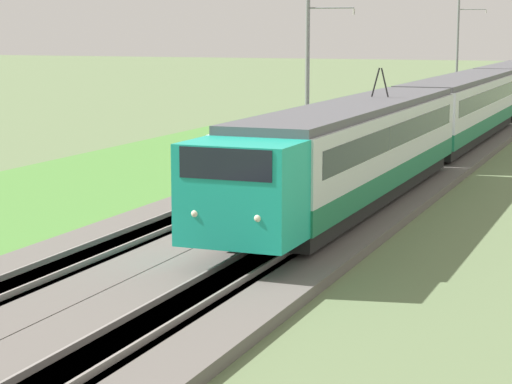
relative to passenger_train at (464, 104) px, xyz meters
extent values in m
cube|color=#605B56|center=(-1.86, 4.44, -2.12)|extent=(240.00, 4.40, 0.30)
cube|color=#605B56|center=(-1.86, 0.00, -2.12)|extent=(240.00, 4.40, 0.30)
cube|color=#4C4238|center=(-1.86, 4.44, -2.12)|extent=(240.00, 1.57, 0.30)
cube|color=gray|center=(-1.86, 4.97, -1.90)|extent=(240.00, 0.07, 0.15)
cube|color=gray|center=(-1.86, 3.91, -1.90)|extent=(240.00, 0.07, 0.15)
cube|color=#4C4238|center=(-1.86, 0.00, -2.12)|extent=(240.00, 1.57, 0.30)
cube|color=gray|center=(-1.86, 0.53, -1.90)|extent=(240.00, 0.07, 0.15)
cube|color=gray|center=(-1.86, -0.53, -1.90)|extent=(240.00, 0.07, 0.15)
cube|color=#4C8438|center=(-1.86, 11.19, -2.21)|extent=(240.00, 11.65, 0.12)
cube|color=#19A88E|center=(-31.51, 0.00, 0.00)|extent=(2.16, 2.88, 2.54)
cube|color=black|center=(-31.83, 0.00, 0.85)|extent=(1.55, 2.40, 0.76)
sphere|color=#F2EAC6|center=(-32.54, 0.82, -0.41)|extent=(0.20, 0.20, 0.20)
sphere|color=#F2EAC6|center=(-32.54, -0.82, -0.41)|extent=(0.20, 0.20, 0.20)
cube|color=#196B47|center=(-20.94, 0.00, -0.92)|extent=(18.99, 3.00, 0.71)
cube|color=silver|center=(-20.94, 0.00, 0.35)|extent=(18.99, 3.00, 1.83)
cube|color=black|center=(-20.94, 0.00, 0.50)|extent=(17.47, 3.02, 0.77)
cube|color=#515156|center=(-20.94, 0.00, 1.39)|extent=(18.99, 2.76, 0.25)
cube|color=black|center=(-20.94, 0.00, -1.55)|extent=(18.04, 2.55, 0.55)
cylinder|color=black|center=(-28.63, 0.53, -1.39)|extent=(0.86, 0.12, 0.86)
cylinder|color=black|center=(-28.63, -0.53, -1.39)|extent=(0.86, 0.12, 0.86)
cube|color=#196B47|center=(-0.28, 0.00, -0.92)|extent=(21.14, 3.00, 0.71)
cube|color=silver|center=(-0.28, 0.00, 0.35)|extent=(21.14, 3.00, 1.83)
cube|color=black|center=(-0.28, 0.00, 0.50)|extent=(19.45, 3.02, 0.77)
cube|color=#515156|center=(-0.28, 0.00, 1.39)|extent=(21.14, 2.76, 0.25)
cube|color=black|center=(-0.28, 0.00, -1.55)|extent=(20.08, 2.55, 0.55)
cylinder|color=black|center=(-18.09, 0.17, 2.07)|extent=(0.06, 0.33, 1.08)
cylinder|color=black|center=(-18.09, -0.18, 2.07)|extent=(0.06, 0.33, 1.08)
cube|color=black|center=(-28.63, 0.00, -2.27)|extent=(0.10, 0.10, 0.00)
cylinder|color=slate|center=(-5.82, 6.98, 1.84)|extent=(0.22, 0.22, 8.23)
cylinder|color=slate|center=(-5.82, 5.78, 5.06)|extent=(0.08, 2.40, 0.08)
cylinder|color=#B2ADA8|center=(-5.82, 4.58, 4.86)|extent=(0.10, 0.10, 0.30)
cylinder|color=slate|center=(36.03, 6.98, 2.17)|extent=(0.22, 0.22, 8.88)
cylinder|color=slate|center=(36.03, 5.78, 5.71)|extent=(0.08, 2.40, 0.08)
cylinder|color=#B2ADA8|center=(36.03, 4.58, 5.51)|extent=(0.10, 0.10, 0.30)
camera|label=1|loc=(-54.19, -9.33, 4.04)|focal=70.00mm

